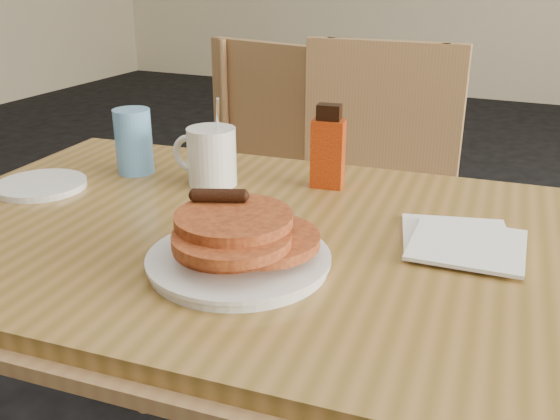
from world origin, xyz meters
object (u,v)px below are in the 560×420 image
Objects in this scene: main_table at (248,252)px; chair_main_far at (368,191)px; chair_wall_extra at (253,170)px; coffee_mug at (210,155)px; pancake_plate at (239,247)px; blue_tumbler at (134,141)px; syrup_bottle at (328,149)px.

chair_main_far is (-0.01, 0.72, -0.14)m from main_table.
chair_wall_extra is 0.73m from coffee_mug.
chair_main_far reaches higher than pancake_plate.
coffee_mug reaches higher than main_table.
main_table is at bearing -49.87° from chair_wall_extra.
pancake_plate is at bearing -88.18° from chair_main_far.
chair_main_far reaches higher than blue_tumbler.
syrup_bottle is (0.21, 0.08, 0.02)m from coffee_mug.
chair_wall_extra is (-0.39, 0.08, -0.02)m from chair_main_far.
chair_wall_extra is at bearing 119.94° from syrup_bottle.
main_table is at bearing -53.37° from coffee_mug.
chair_main_far is at bearing 59.79° from blue_tumbler.
chair_wall_extra is (-0.40, 0.81, -0.15)m from main_table.
blue_tumbler is at bearing 143.55° from pancake_plate.
coffee_mug is at bearing 126.42° from pancake_plate.
blue_tumbler is (-0.34, 0.16, 0.11)m from main_table.
syrup_bottle is at bearing 11.54° from blue_tumbler.
blue_tumbler reaches higher than pancake_plate.
main_table is 9.50× the size of blue_tumbler.
coffee_mug is at bearing 0.10° from blue_tumbler.
pancake_plate is at bearing -36.45° from blue_tumbler.
coffee_mug is 0.18m from blue_tumbler.
syrup_bottle is (0.06, -0.48, 0.25)m from chair_main_far.
main_table is 0.16m from pancake_plate.
main_table is 7.77× the size of syrup_bottle.
chair_wall_extra reaches higher than coffee_mug.
syrup_bottle is 0.39m from blue_tumbler.
blue_tumbler is at bearing -70.70° from chair_wall_extra.
blue_tumbler is (-0.39, 0.29, 0.03)m from pancake_plate.
chair_main_far reaches higher than main_table.
chair_main_far reaches higher than coffee_mug.
chair_wall_extra is at bearing 95.38° from blue_tumbler.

